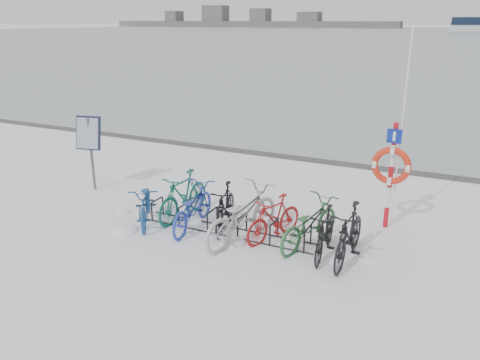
{
  "coord_description": "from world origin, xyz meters",
  "views": [
    {
      "loc": [
        4.2,
        -8.18,
        4.35
      ],
      "look_at": [
        0.02,
        0.6,
        1.0
      ],
      "focal_mm": 35.0,
      "sensor_mm": 36.0,
      "label": 1
    }
  ],
  "objects": [
    {
      "name": "ground",
      "position": [
        0.0,
        0.0,
        0.0
      ],
      "size": [
        900.0,
        900.0,
        0.0
      ],
      "primitive_type": "plane",
      "color": "white",
      "rests_on": "ground"
    },
    {
      "name": "ice_sheet",
      "position": [
        0.0,
        155.0,
        0.01
      ],
      "size": [
        400.0,
        298.0,
        0.02
      ],
      "primitive_type": "cube",
      "color": "#97A3AA",
      "rests_on": "ground"
    },
    {
      "name": "quay_edge",
      "position": [
        0.0,
        5.9,
        0.05
      ],
      "size": [
        400.0,
        0.25,
        0.1
      ],
      "primitive_type": "cube",
      "color": "#3F3F42",
      "rests_on": "ground"
    },
    {
      "name": "bike_rack",
      "position": [
        0.0,
        0.0,
        0.18
      ],
      "size": [
        4.0,
        0.48,
        0.46
      ],
      "color": "black",
      "rests_on": "ground"
    },
    {
      "name": "info_board",
      "position": [
        -4.45,
        0.84,
        1.44
      ],
      "size": [
        0.71,
        0.39,
        2.0
      ],
      "rotation": [
        0.0,
        0.0,
        0.22
      ],
      "color": "#595B5E",
      "rests_on": "ground"
    },
    {
      "name": "lifebuoy_station",
      "position": [
        3.04,
        1.69,
        1.43
      ],
      "size": [
        0.82,
        0.23,
        4.25
      ],
      "color": "#B40E18",
      "rests_on": "ground"
    },
    {
      "name": "shoreline",
      "position": [
        -122.02,
        260.0,
        2.79
      ],
      "size": [
        180.0,
        12.0,
        9.5
      ],
      "color": "#4D4D4D",
      "rests_on": "ground"
    },
    {
      "name": "bike_0",
      "position": [
        -1.91,
        -0.26,
        0.47
      ],
      "size": [
        1.48,
        1.86,
        0.94
      ],
      "primitive_type": "imported",
      "rotation": [
        0.0,
        0.0,
        0.55
      ],
      "color": "navy",
      "rests_on": "ground"
    },
    {
      "name": "bike_1",
      "position": [
        -1.28,
        0.31,
        0.56
      ],
      "size": [
        0.64,
        1.88,
        1.11
      ],
      "primitive_type": "imported",
      "rotation": [
        0.0,
        0.0,
        -0.06
      ],
      "color": "#146452",
      "rests_on": "ground"
    },
    {
      "name": "bike_2",
      "position": [
        -0.81,
        -0.08,
        0.49
      ],
      "size": [
        0.84,
        1.94,
        0.99
      ],
      "primitive_type": "imported",
      "rotation": [
        0.0,
        0.0,
        3.24
      ],
      "color": "#283CAD",
      "rests_on": "ground"
    },
    {
      "name": "bike_3",
      "position": [
        -0.15,
        0.2,
        0.5
      ],
      "size": [
        0.86,
        1.74,
        1.01
      ],
      "primitive_type": "imported",
      "rotation": [
        0.0,
        0.0,
        0.24
      ],
      "color": "black",
      "rests_on": "ground"
    },
    {
      "name": "bike_4",
      "position": [
        0.44,
        -0.18,
        0.59
      ],
      "size": [
        1.29,
        2.36,
        1.17
      ],
      "primitive_type": "imported",
      "rotation": [
        0.0,
        0.0,
        2.9
      ],
      "color": "#ABADB2",
      "rests_on": "ground"
    },
    {
      "name": "bike_5",
      "position": [
        1.02,
        0.15,
        0.48
      ],
      "size": [
        1.0,
        1.65,
        0.96
      ],
      "primitive_type": "imported",
      "rotation": [
        0.0,
        0.0,
        -0.37
      ],
      "color": "#A41819",
      "rests_on": "ground"
    },
    {
      "name": "bike_6",
      "position": [
        1.76,
        0.18,
        0.5
      ],
      "size": [
        1.18,
        2.02,
        1.0
      ],
      "primitive_type": "imported",
      "rotation": [
        0.0,
        0.0,
        2.85
      ],
      "color": "#2B5E35",
      "rests_on": "ground"
    },
    {
      "name": "bike_7",
      "position": [
        2.16,
        -0.07,
        0.48
      ],
      "size": [
        0.55,
        1.63,
        0.97
      ],
      "primitive_type": "imported",
      "rotation": [
        0.0,
        0.0,
        0.06
      ],
      "color": "black",
      "rests_on": "ground"
    },
    {
      "name": "bike_8",
      "position": [
        2.63,
        -0.11,
        0.56
      ],
      "size": [
        0.59,
        1.87,
        1.11
      ],
      "primitive_type": "imported",
      "rotation": [
        0.0,
        0.0,
        -0.04
      ],
      "color": "black",
      "rests_on": "ground"
    },
    {
      "name": "snow_drifts",
      "position": [
        0.08,
        -0.25,
        0.0
      ],
      "size": [
        6.11,
        2.24,
        0.21
      ],
      "color": "white",
      "rests_on": "ground"
    }
  ]
}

